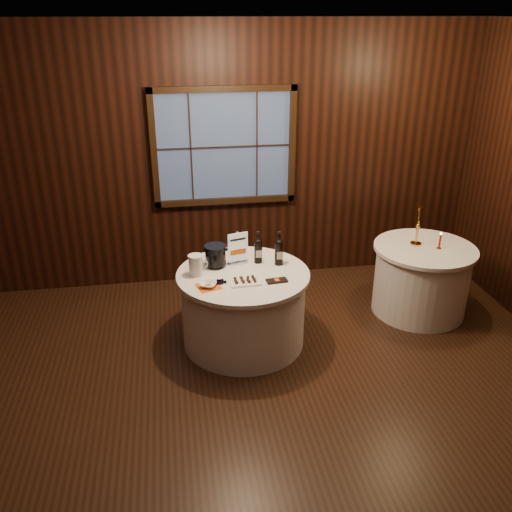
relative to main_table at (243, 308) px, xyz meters
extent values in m
plane|color=black|center=(0.00, -1.00, -0.39)|extent=(6.00, 6.00, 0.00)
cube|color=black|center=(0.00, 1.50, 1.11)|extent=(6.00, 0.02, 3.00)
cube|color=#3D5380|center=(0.00, 1.47, 1.26)|extent=(1.50, 0.01, 1.20)
cylinder|color=white|center=(0.00, 0.00, -0.02)|extent=(1.20, 1.20, 0.73)
cylinder|color=white|center=(0.00, 0.00, 0.36)|extent=(1.28, 1.28, 0.04)
cylinder|color=white|center=(2.00, 0.30, -0.02)|extent=(1.00, 1.00, 0.73)
cylinder|color=white|center=(2.00, 0.30, 0.36)|extent=(1.08, 1.08, 0.04)
cube|color=#ADAEB4|center=(-0.02, 0.23, 0.39)|extent=(0.20, 0.14, 0.02)
cube|color=#ADAEB4|center=(-0.02, 0.23, 0.56)|extent=(0.03, 0.02, 0.32)
cube|color=white|center=(-0.02, 0.22, 0.56)|extent=(0.20, 0.06, 0.30)
cylinder|color=black|center=(0.18, 0.21, 0.49)|extent=(0.08, 0.08, 0.21)
sphere|color=black|center=(0.18, 0.21, 0.60)|extent=(0.08, 0.08, 0.08)
cylinder|color=black|center=(0.18, 0.21, 0.65)|extent=(0.03, 0.03, 0.10)
cylinder|color=black|center=(0.18, 0.21, 0.70)|extent=(0.03, 0.03, 0.02)
cube|color=beige|center=(0.18, 0.17, 0.49)|extent=(0.06, 0.00, 0.07)
cylinder|color=black|center=(0.38, 0.13, 0.49)|extent=(0.08, 0.08, 0.22)
sphere|color=black|center=(0.38, 0.13, 0.61)|extent=(0.08, 0.08, 0.08)
cylinder|color=black|center=(0.38, 0.13, 0.67)|extent=(0.03, 0.03, 0.10)
cylinder|color=black|center=(0.38, 0.13, 0.72)|extent=(0.04, 0.04, 0.02)
cube|color=beige|center=(0.38, 0.09, 0.49)|extent=(0.06, 0.00, 0.08)
cylinder|color=black|center=(-0.24, 0.19, 0.40)|extent=(0.16, 0.16, 0.03)
cylinder|color=black|center=(-0.24, 0.19, 0.50)|extent=(0.20, 0.20, 0.17)
cylinder|color=black|center=(-0.24, 0.19, 0.59)|extent=(0.22, 0.22, 0.02)
cube|color=white|center=(-0.01, -0.21, 0.39)|extent=(0.29, 0.20, 0.02)
cube|color=black|center=(0.28, -0.23, 0.39)|extent=(0.20, 0.12, 0.02)
cylinder|color=#392814|center=(-0.31, -0.18, 0.40)|extent=(0.07, 0.01, 0.03)
cylinder|color=silver|center=(-0.44, 0.03, 0.48)|extent=(0.13, 0.13, 0.19)
cylinder|color=silver|center=(-0.44, 0.03, 0.58)|extent=(0.14, 0.14, 0.01)
torus|color=silver|center=(-0.38, 0.03, 0.49)|extent=(0.10, 0.01, 0.10)
cube|color=#E25813|center=(-0.35, -0.23, 0.38)|extent=(0.25, 0.25, 0.00)
imported|color=white|center=(-0.35, -0.23, 0.40)|extent=(0.19, 0.19, 0.04)
cylinder|color=gold|center=(1.92, 0.37, 0.39)|extent=(0.12, 0.12, 0.02)
cylinder|color=gold|center=(1.92, 0.37, 0.59)|extent=(0.03, 0.03, 0.37)
cylinder|color=gold|center=(1.92, 0.37, 0.79)|extent=(0.06, 0.06, 0.03)
cylinder|color=gold|center=(2.11, 0.23, 0.39)|extent=(0.05, 0.05, 0.01)
cylinder|color=#AD1B0D|center=(2.11, 0.23, 0.47)|extent=(0.02, 0.02, 0.15)
sphere|color=#FFB23F|center=(2.11, 0.23, 0.56)|extent=(0.02, 0.02, 0.02)
camera|label=1|loc=(-0.63, -4.60, 2.67)|focal=38.00mm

